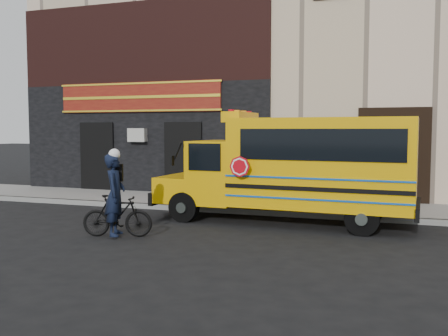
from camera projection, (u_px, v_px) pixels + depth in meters
name	position (u px, v px, depth m)	size (l,w,h in m)	color
ground	(216.00, 231.00, 12.03)	(120.00, 120.00, 0.00)	black
curb	(246.00, 212.00, 14.47)	(40.00, 0.20, 0.15)	gray
sidewalk	(260.00, 204.00, 15.89)	(40.00, 3.00, 0.15)	gray
building	(297.00, 44.00, 21.43)	(20.00, 10.70, 12.00)	beige
school_bus	(297.00, 166.00, 12.99)	(7.00, 2.52, 2.92)	black
bicycle	(117.00, 216.00, 11.40)	(0.45, 1.61, 0.97)	black
cyclist	(115.00, 197.00, 11.30)	(0.68, 0.45, 1.87)	black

